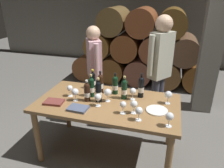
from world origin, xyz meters
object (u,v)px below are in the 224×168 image
wine_bottle_3 (91,87)px  wine_bottle_4 (124,89)px  wine_glass_2 (170,117)px  sommelier_presenting (160,65)px  wine_glass_6 (139,111)px  wine_bottle_1 (100,83)px  leather_ledger (78,108)px  tasting_notebook (54,102)px  wine_bottle_6 (99,92)px  wine_bottle_5 (93,80)px  wine_glass_5 (134,104)px  taster_seated_left (94,67)px  dining_table (107,108)px  wine_glass_3 (75,92)px  wine_bottle_2 (141,87)px  wine_bottle_7 (87,92)px  wine_bottle_0 (115,85)px  wine_glass_0 (168,95)px  wine_glass_7 (123,105)px  serving_plate (157,110)px  wine_glass_1 (98,98)px  wine_glass_9 (133,92)px  wine_glass_4 (107,93)px  wine_glass_8 (70,89)px

wine_bottle_3 → wine_bottle_4: 0.41m
wine_glass_2 → sommelier_presenting: sommelier_presenting is taller
wine_glass_6 → wine_bottle_4: bearing=120.3°
wine_bottle_1 → leather_ledger: wine_bottle_1 is taller
tasting_notebook → wine_bottle_6: bearing=14.9°
wine_bottle_4 → wine_glass_6: size_ratio=1.94×
wine_bottle_4 → wine_bottle_5: size_ratio=1.08×
wine_glass_5 → taster_seated_left: taster_seated_left is taller
sommelier_presenting → wine_glass_6: bearing=-96.5°
dining_table → wine_glass_3: bearing=-168.4°
wine_bottle_2 → wine_bottle_7: size_ratio=1.17×
wine_bottle_0 → sommelier_presenting: bearing=44.5°
wine_bottle_6 → wine_glass_3: 0.28m
wine_bottle_0 → wine_glass_0: (0.67, -0.09, -0.01)m
wine_glass_7 → serving_plate: (0.35, 0.16, -0.10)m
wine_bottle_3 → sommelier_presenting: bearing=40.3°
wine_glass_1 → wine_glass_9: (0.35, 0.27, -0.00)m
wine_glass_9 → serving_plate: 0.38m
wine_glass_1 → taster_seated_left: (-0.36, 0.85, 0.05)m
wine_glass_6 → tasting_notebook: 1.04m
wine_glass_7 → wine_glass_9: bearing=83.6°
wine_bottle_7 → tasting_notebook: size_ratio=1.24×
wine_bottle_1 → wine_bottle_7: size_ratio=1.08×
wine_glass_4 → sommelier_presenting: bearing=53.3°
wine_glass_2 → wine_bottle_3: bearing=157.0°
wine_glass_1 → serving_plate: bearing=6.5°
wine_bottle_6 → sommelier_presenting: bearing=50.0°
dining_table → wine_glass_5: bearing=-26.2°
wine_bottle_5 → wine_glass_8: (-0.19, -0.30, -0.01)m
wine_bottle_5 → wine_bottle_7: (0.06, -0.36, -0.00)m
wine_glass_6 → wine_bottle_5: bearing=140.0°
wine_bottle_2 → wine_glass_3: bearing=-156.7°
wine_glass_5 → tasting_notebook: wine_glass_5 is taller
wine_glass_8 → taster_seated_left: (0.07, 0.71, 0.06)m
wine_glass_2 → wine_glass_4: size_ratio=0.95×
wine_glass_1 → wine_glass_3: bearing=170.6°
wine_bottle_6 → wine_glass_5: bearing=-18.4°
wine_bottle_1 → sommelier_presenting: 0.89m
wine_bottle_0 → wine_bottle_1: (-0.19, -0.01, 0.00)m
wine_glass_6 → serving_plate: (0.17, 0.24, -0.10)m
wine_bottle_0 → wine_bottle_7: size_ratio=1.05×
wine_bottle_0 → wine_glass_8: size_ratio=1.92×
wine_bottle_6 → wine_glass_4: wine_bottle_6 is taller
wine_bottle_6 → wine_glass_6: size_ratio=2.00×
wine_glass_9 → serving_plate: size_ratio=0.64×
wine_bottle_0 → wine_bottle_6: bearing=-116.5°
sommelier_presenting → wine_glass_4: bearing=-126.7°
wine_glass_3 → wine_glass_6: (0.81, -0.22, -0.00)m
tasting_notebook → wine_bottle_7: bearing=19.0°
wine_bottle_1 → wine_glass_4: 0.27m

